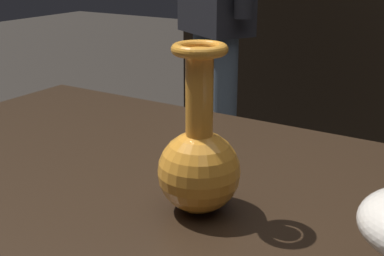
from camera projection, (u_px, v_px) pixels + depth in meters
vase_centerpiece at (199, 160)px, 0.69m from camera, size 0.11×0.11×0.23m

